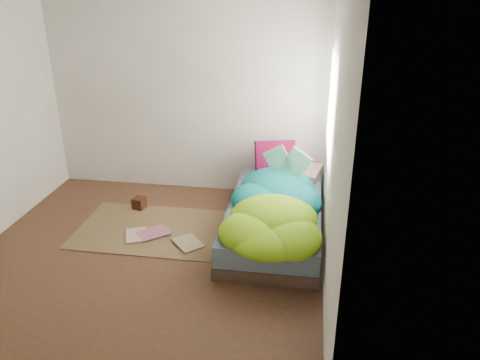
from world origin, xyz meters
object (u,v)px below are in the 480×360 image
(wooden_box, at_px, (139,203))
(open_book, at_px, (288,153))
(pillow_magenta, at_px, (275,160))
(bed, at_px, (275,218))
(floor_book_a, at_px, (126,237))
(floor_book_b, at_px, (150,229))

(wooden_box, bearing_deg, open_book, 0.65)
(pillow_magenta, distance_m, wooden_box, 1.72)
(bed, height_order, open_book, open_book)
(floor_book_a, relative_size, floor_book_b, 0.95)
(bed, bearing_deg, pillow_magenta, 95.40)
(open_book, relative_size, wooden_box, 3.25)
(bed, distance_m, floor_book_b, 1.39)
(open_book, height_order, wooden_box, open_book)
(floor_book_a, bearing_deg, floor_book_b, 23.27)
(pillow_magenta, bearing_deg, open_book, -82.41)
(floor_book_b, bearing_deg, pillow_magenta, 83.10)
(floor_book_a, bearing_deg, open_book, 1.37)
(floor_book_a, bearing_deg, bed, -7.47)
(floor_book_b, bearing_deg, bed, 56.67)
(pillow_magenta, bearing_deg, wooden_box, 179.39)
(pillow_magenta, xyz_separation_m, wooden_box, (-1.60, -0.41, -0.49))
(open_book, relative_size, floor_book_b, 1.36)
(wooden_box, relative_size, floor_book_b, 0.42)
(pillow_magenta, relative_size, floor_book_a, 1.51)
(pillow_magenta, bearing_deg, floor_book_a, -158.77)
(open_book, distance_m, floor_book_a, 1.98)
(bed, distance_m, wooden_box, 1.69)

